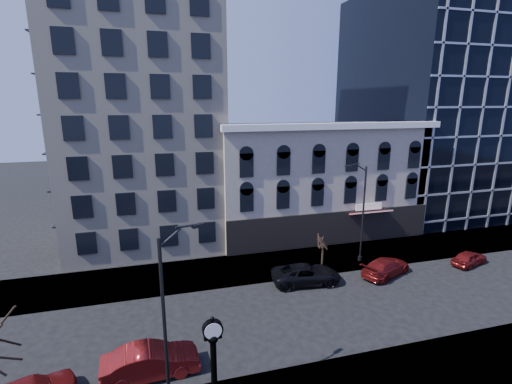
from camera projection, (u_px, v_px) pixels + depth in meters
name	position (u px, v px, depth m)	size (l,w,h in m)	color
ground	(243.00, 322.00, 24.99)	(160.00, 160.00, 0.00)	black
sidewalk_far	(222.00, 271.00, 32.46)	(160.00, 6.00, 0.12)	gray
cream_tower	(137.00, 51.00, 36.46)	(15.90, 15.40, 42.50)	beige
victorian_row	(314.00, 179.00, 41.52)	(22.60, 11.19, 12.50)	#B5A695
glass_office	(439.00, 105.00, 49.45)	(20.00, 20.15, 28.00)	black
street_clock	(214.00, 363.00, 17.91)	(1.05, 1.05, 4.61)	black
street_lamp_near	(175.00, 272.00, 16.51)	(2.26, 1.17, 9.28)	black
street_lamp_far	(359.00, 187.00, 32.49)	(2.42, 0.55, 9.37)	black
bare_tree_far	(323.00, 239.00, 32.53)	(2.04, 2.04, 3.50)	#302118
car_near_b	(151.00, 361.00, 20.02)	(1.81, 5.18, 1.71)	maroon
car_far_a	(306.00, 274.00, 30.23)	(2.60, 5.64, 1.57)	black
car_far_b	(386.00, 267.00, 31.67)	(2.08, 5.11, 1.48)	maroon
car_far_c	(469.00, 258.00, 33.65)	(1.55, 3.84, 1.31)	maroon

